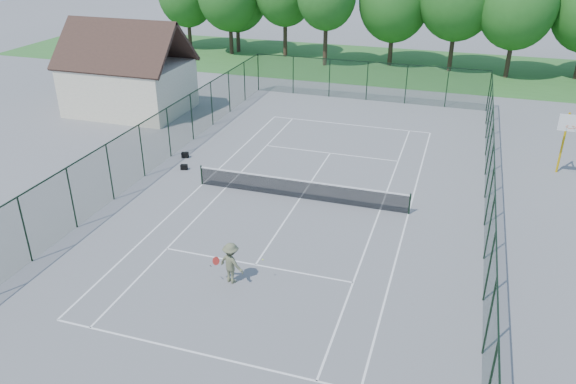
# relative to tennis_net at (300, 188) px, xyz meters

# --- Properties ---
(ground) EXTENTS (140.00, 140.00, 0.00)m
(ground) POSITION_rel_tennis_net_xyz_m (0.00, 0.00, -0.58)
(ground) COLOR gray
(ground) RESTS_ON ground
(grass_far) EXTENTS (80.00, 16.00, 0.01)m
(grass_far) POSITION_rel_tennis_net_xyz_m (0.00, 30.00, -0.57)
(grass_far) COLOR #377630
(grass_far) RESTS_ON ground
(court_lines) EXTENTS (11.05, 23.85, 0.01)m
(court_lines) POSITION_rel_tennis_net_xyz_m (0.00, 0.00, -0.57)
(court_lines) COLOR white
(court_lines) RESTS_ON ground
(tennis_net) EXTENTS (11.08, 0.08, 1.10)m
(tennis_net) POSITION_rel_tennis_net_xyz_m (0.00, 0.00, 0.00)
(tennis_net) COLOR black
(tennis_net) RESTS_ON ground
(fence_enclosure) EXTENTS (18.05, 36.05, 3.02)m
(fence_enclosure) POSITION_rel_tennis_net_xyz_m (0.00, 0.00, 0.98)
(fence_enclosure) COLOR #15321E
(fence_enclosure) RESTS_ON ground
(utility_building) EXTENTS (8.60, 6.27, 6.63)m
(utility_building) POSITION_rel_tennis_net_xyz_m (-16.00, 10.00, 2.54)
(utility_building) COLOR #F4EAC8
(utility_building) RESTS_ON ground
(tree_line_far) EXTENTS (39.40, 6.40, 9.70)m
(tree_line_far) POSITION_rel_tennis_net_xyz_m (0.00, 30.00, 5.42)
(tree_line_far) COLOR #3D2A1F
(tree_line_far) RESTS_ON ground
(basketball_goal) EXTENTS (1.20, 1.43, 3.65)m
(basketball_goal) POSITION_rel_tennis_net_xyz_m (12.83, 7.09, 1.99)
(basketball_goal) COLOR gold
(basketball_goal) RESTS_ON ground
(sports_bag_a) EXTENTS (0.46, 0.35, 0.33)m
(sports_bag_a) POSITION_rel_tennis_net_xyz_m (-8.09, 3.07, -0.41)
(sports_bag_a) COLOR black
(sports_bag_a) RESTS_ON ground
(sports_bag_b) EXTENTS (0.43, 0.32, 0.30)m
(sports_bag_b) POSITION_rel_tennis_net_xyz_m (-7.33, 1.47, -0.43)
(sports_bag_b) COLOR black
(sports_bag_b) RESTS_ON ground
(tennis_player) EXTENTS (2.07, 0.98, 1.73)m
(tennis_player) POSITION_rel_tennis_net_xyz_m (-0.46, -7.78, 0.29)
(tennis_player) COLOR #636848
(tennis_player) RESTS_ON ground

